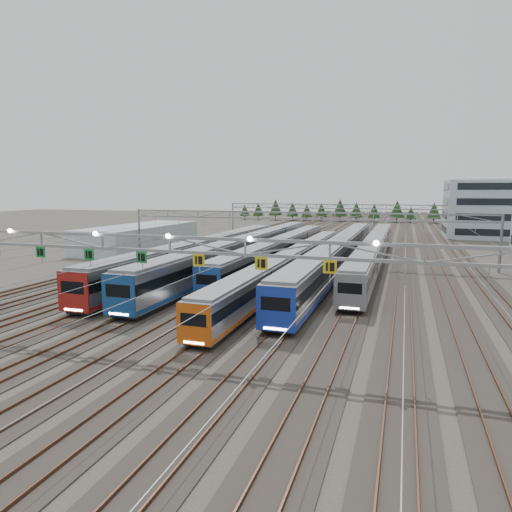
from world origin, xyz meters
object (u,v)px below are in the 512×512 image
(gantry_near, at_px, (169,247))
(train_a, at_px, (205,253))
(gantry_far, at_px, (339,210))
(train_d, at_px, (293,263))
(west_shed, at_px, (140,237))
(train_c, at_px, (280,250))
(train_b, at_px, (248,249))
(train_f, at_px, (374,250))
(gantry_mid, at_px, (298,222))
(depot_bldg_north, at_px, (495,209))
(train_e, at_px, (340,252))

(gantry_near, bearing_deg, train_a, 110.10)
(gantry_far, bearing_deg, train_d, -87.75)
(west_shed, bearing_deg, train_c, -18.96)
(train_b, xyz_separation_m, west_shed, (-26.34, 12.17, -0.09))
(train_f, relative_size, west_shed, 2.13)
(train_b, xyz_separation_m, gantry_near, (6.70, -36.25, 4.75))
(train_f, bearing_deg, train_c, -157.25)
(train_c, distance_m, gantry_mid, 5.31)
(train_d, relative_size, depot_bldg_north, 2.63)
(train_c, bearing_deg, west_shed, 161.04)
(west_shed, bearing_deg, depot_bldg_north, 33.22)
(train_a, relative_size, gantry_near, 0.97)
(train_a, relative_size, depot_bldg_north, 2.49)
(gantry_far, bearing_deg, gantry_near, -90.03)
(train_b, relative_size, train_d, 1.14)
(train_a, bearing_deg, west_shed, 140.81)
(train_f, height_order, west_shed, west_shed)
(train_b, xyz_separation_m, train_c, (4.50, 1.58, -0.18))
(gantry_mid, bearing_deg, gantry_near, -90.07)
(gantry_mid, bearing_deg, train_b, -150.19)
(gantry_near, xyz_separation_m, depot_bldg_north, (35.84, 93.53, -0.27))
(train_f, xyz_separation_m, depot_bldg_north, (24.54, 50.04, 4.69))
(train_a, distance_m, depot_bldg_north, 78.68)
(train_a, relative_size, train_b, 0.83)
(west_shed, bearing_deg, gantry_mid, -14.08)
(train_c, xyz_separation_m, train_d, (4.50, -10.02, -0.20))
(train_d, height_order, gantry_mid, gantry_mid)
(train_d, height_order, train_e, train_e)
(train_e, bearing_deg, train_c, 179.42)
(train_a, bearing_deg, train_c, 38.71)
(train_f, bearing_deg, west_shed, 173.65)
(train_e, xyz_separation_m, train_f, (4.50, 5.75, -0.13))
(train_c, relative_size, train_f, 0.84)
(train_a, height_order, train_e, train_a)
(train_f, xyz_separation_m, west_shed, (-44.34, 4.93, 0.11))
(train_e, relative_size, gantry_far, 1.22)
(train_a, xyz_separation_m, gantry_mid, (11.25, 9.50, 4.06))
(train_d, xyz_separation_m, train_e, (4.50, 9.93, 0.31))
(train_e, height_order, gantry_far, gantry_far)
(train_e, distance_m, gantry_near, 38.65)
(train_a, distance_m, train_c, 11.53)
(gantry_mid, bearing_deg, train_c, -134.48)
(gantry_far, bearing_deg, train_c, -92.72)
(train_c, xyz_separation_m, depot_bldg_north, (38.04, 55.70, 4.66))
(train_c, distance_m, depot_bldg_north, 67.61)
(train_c, height_order, gantry_near, gantry_near)
(gantry_mid, bearing_deg, train_d, -79.64)
(train_c, xyz_separation_m, train_f, (13.50, 5.66, -0.03))
(train_b, bearing_deg, train_e, 6.28)
(gantry_far, bearing_deg, train_f, -74.88)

